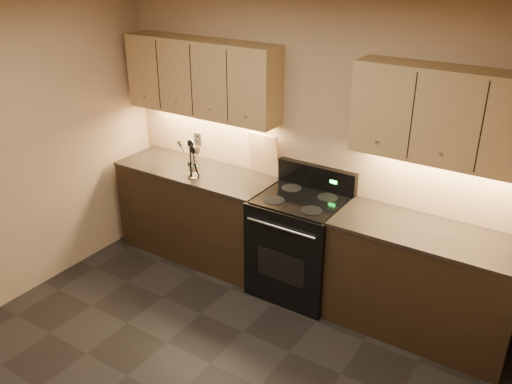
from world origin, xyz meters
TOP-DOWN VIEW (x-y plane):
  - ceiling at (0.00, 0.00)m, footprint 4.00×4.00m
  - wall_back at (0.00, 2.00)m, footprint 4.00×0.04m
  - counter_left at (-1.10, 1.70)m, footprint 1.62×0.62m
  - counter_right at (1.18, 1.70)m, footprint 1.46×0.62m
  - stove at (0.08, 1.68)m, footprint 0.76×0.68m
  - upper_cab_left at (-1.10, 1.85)m, footprint 1.60×0.30m
  - upper_cab_right at (1.18, 1.85)m, footprint 1.44×0.30m
  - outlet_plate at (-1.30, 1.99)m, footprint 0.08×0.01m
  - utensil_crock at (-1.00, 1.55)m, footprint 0.14×0.14m
  - cutting_board at (-0.48, 1.96)m, footprint 0.33×0.10m
  - wooden_spoon at (-1.03, 1.55)m, footprint 0.14×0.11m
  - black_spoon at (-1.00, 1.58)m, footprint 0.10×0.13m
  - black_turner at (-1.00, 1.52)m, footprint 0.14×0.14m
  - steel_spatula at (-0.98, 1.57)m, footprint 0.26×0.14m
  - steel_skimmer at (-0.97, 1.53)m, footprint 0.18×0.14m

SIDE VIEW (x-z plane):
  - counter_left at x=-1.10m, z-range 0.00..0.93m
  - counter_right at x=1.18m, z-range 0.00..0.93m
  - stove at x=0.08m, z-range -0.09..1.05m
  - utensil_crock at x=-1.00m, z-range 0.92..1.07m
  - wooden_spoon at x=-1.03m, z-range 0.94..1.23m
  - black_spoon at x=-1.00m, z-range 0.94..1.26m
  - steel_skimmer at x=-0.97m, z-range 0.94..1.29m
  - outlet_plate at x=-1.30m, z-range 1.06..1.18m
  - black_turner at x=-1.00m, z-range 0.94..1.30m
  - steel_spatula at x=-0.98m, z-range 0.94..1.32m
  - cutting_board at x=-0.48m, z-range 0.93..1.34m
  - wall_back at x=0.00m, z-range 0.00..2.60m
  - upper_cab_left at x=-1.10m, z-range 1.45..2.15m
  - upper_cab_right at x=1.18m, z-range 1.45..2.15m
  - ceiling at x=0.00m, z-range 2.60..2.60m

